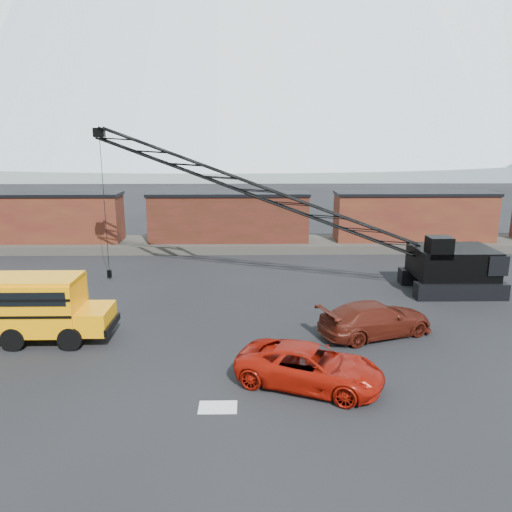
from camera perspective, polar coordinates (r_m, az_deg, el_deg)
The scene contains 9 objects.
ground at distance 22.60m, azimuth -5.08°, elevation -11.69°, with size 160.00×160.00×0.00m, color black.
gravel_berm at distance 43.40m, azimuth -3.09°, elevation 1.33°, with size 120.00×5.00×0.70m, color #46403A.
boxcar_west_near at distance 46.39m, azimuth -23.35°, elevation 4.06°, with size 13.70×3.10×4.17m.
boxcar_mid at distance 42.95m, azimuth -3.13°, elevation 4.48°, with size 13.70×3.10×4.17m.
boxcar_east_near at distance 45.26m, azimuth 17.61°, elevation 4.33°, with size 13.70×3.10×4.17m.
snow_patch at distance 19.04m, azimuth -4.38°, elevation -16.85°, with size 1.40×0.90×0.02m, color silver.
red_pickup at distance 20.20m, azimuth 6.18°, elevation -12.44°, with size 2.67×5.78×1.61m, color #9F1307.
maroon_suv at distance 25.42m, azimuth 13.51°, elevation -7.01°, with size 2.35×5.79×1.68m, color #4C170D.
crawler_crane at distance 31.88m, azimuth 1.61°, elevation 6.89°, with size 25.61×5.71×10.28m.
Camera 1 is at (1.61, -20.35, 9.71)m, focal length 35.00 mm.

